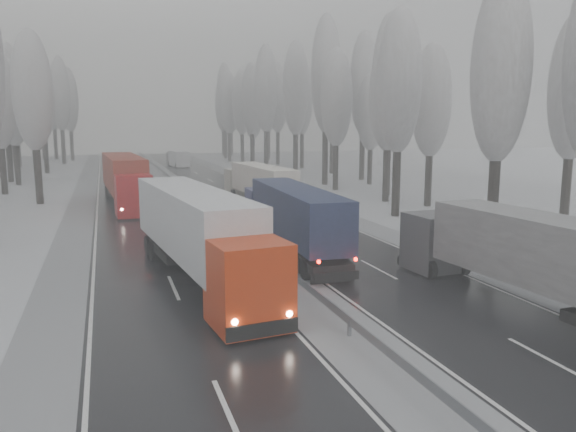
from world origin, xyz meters
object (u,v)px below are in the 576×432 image
truck_cream_box (259,182)px  truck_red_red (125,177)px  truck_blue_box (291,213)px  box_truck_distant (178,159)px  truck_grey_tarp (539,257)px  truck_red_white (199,231)px

truck_cream_box → truck_red_red: bearing=161.9°
truck_blue_box → truck_cream_box: size_ratio=1.05×
box_truck_distant → truck_red_red: 47.09m
truck_grey_tarp → truck_red_white: 14.76m
truck_blue_box → truck_red_white: bearing=-138.9°
truck_red_white → truck_red_red: (-2.35, 26.97, 0.11)m
truck_cream_box → box_truck_distant: bearing=87.7°
truck_grey_tarp → truck_red_red: bearing=107.8°
truck_blue_box → truck_red_red: 23.59m
truck_grey_tarp → truck_cream_box: size_ratio=1.05×
truck_grey_tarp → truck_blue_box: bearing=109.4°
truck_grey_tarp → truck_cream_box: truck_grey_tarp is taller
truck_blue_box → truck_cream_box: bearing=82.9°
truck_blue_box → truck_grey_tarp: bearing=-63.7°
truck_blue_box → truck_cream_box: (3.18, 18.96, -0.10)m
box_truck_distant → truck_red_white: (-8.14, -72.86, 1.12)m
truck_grey_tarp → truck_red_white: size_ratio=0.90×
truck_grey_tarp → truck_cream_box: 32.44m
truck_cream_box → truck_red_white: 25.75m
truck_blue_box → truck_cream_box: truck_blue_box is taller
box_truck_distant → truck_red_red: bearing=-110.2°
truck_blue_box → truck_red_white: size_ratio=0.89×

